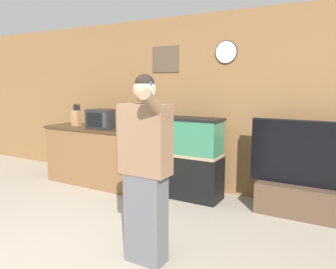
# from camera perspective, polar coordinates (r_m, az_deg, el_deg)

# --- Properties ---
(wall_back_paneled) EXTENTS (10.00, 0.08, 2.60)m
(wall_back_paneled) POSITION_cam_1_polar(r_m,az_deg,el_deg) (5.05, 2.94, 5.39)
(wall_back_paneled) COLOR brown
(wall_back_paneled) RESTS_ON ground_plane
(counter_island) EXTENTS (1.72, 0.60, 0.92)m
(counter_island) POSITION_cam_1_polar(r_m,az_deg,el_deg) (5.40, -12.30, -3.58)
(counter_island) COLOR brown
(counter_island) RESTS_ON ground_plane
(microwave) EXTENTS (0.46, 0.35, 0.29)m
(microwave) POSITION_cam_1_polar(r_m,az_deg,el_deg) (5.17, -11.18, 2.70)
(microwave) COLOR black
(microwave) RESTS_ON counter_island
(knife_block) EXTENTS (0.14, 0.10, 0.36)m
(knife_block) POSITION_cam_1_polar(r_m,az_deg,el_deg) (5.57, -15.70, 2.90)
(knife_block) COLOR olive
(knife_block) RESTS_ON counter_island
(aquarium_on_stand) EXTENTS (1.03, 0.41, 1.14)m
(aquarium_on_stand) POSITION_cam_1_polar(r_m,az_deg,el_deg) (4.64, 3.09, -4.06)
(aquarium_on_stand) COLOR black
(aquarium_on_stand) RESTS_ON ground_plane
(tv_on_stand) EXTENTS (1.34, 0.40, 1.18)m
(tv_on_stand) POSITION_cam_1_polar(r_m,az_deg,el_deg) (4.35, 22.64, -8.77)
(tv_on_stand) COLOR #4C3828
(tv_on_stand) RESTS_ON ground_plane
(person_standing) EXTENTS (0.53, 0.40, 1.69)m
(person_standing) POSITION_cam_1_polar(r_m,az_deg,el_deg) (2.90, -4.13, -5.74)
(person_standing) COLOR #515156
(person_standing) RESTS_ON ground_plane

